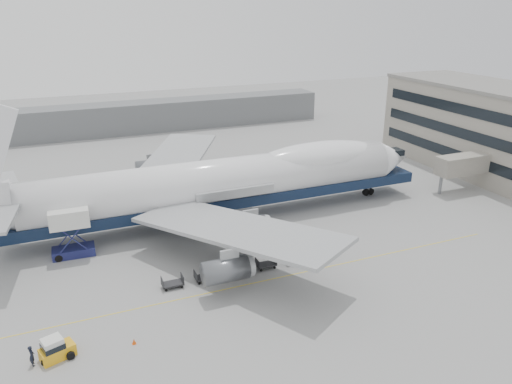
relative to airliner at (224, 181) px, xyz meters
name	(u,v)px	position (x,y,z in m)	size (l,w,h in m)	color
ground	(253,255)	(-0.64, -12.00, -5.62)	(260.00, 260.00, 0.00)	gray
apron_line	(273,279)	(-0.64, -18.00, -5.62)	(60.00, 0.15, 0.01)	gold
hangar	(99,120)	(-10.64, 58.00, -2.12)	(110.00, 8.00, 7.00)	slate
airliner	(224,181)	(0.00, 0.00, 0.00)	(67.00, 55.30, 19.98)	white
catering_truck	(71,230)	(-20.77, -3.48, -2.18)	(5.04, 3.60, 6.09)	navy
baggage_tug	(56,349)	(-23.52, -22.89, -4.71)	(3.15, 2.33, 2.07)	#F0AB16
ground_worker	(32,356)	(-25.40, -23.05, -4.67)	(0.70, 0.46, 1.91)	black
traffic_cone	(134,341)	(-17.01, -23.51, -5.37)	(0.36, 0.36, 0.54)	#D64A0B
dolly_0	(173,283)	(-11.45, -15.40, -5.09)	(2.30, 1.35, 1.30)	#2D2D30
dolly_1	(205,276)	(-7.78, -15.40, -5.09)	(2.30, 1.35, 1.30)	#2D2D30
dolly_2	(236,270)	(-4.10, -15.40, -5.09)	(2.30, 1.35, 1.30)	#2D2D30
dolly_3	(266,264)	(-0.42, -15.40, -5.09)	(2.30, 1.35, 1.30)	#2D2D30
dolly_4	(294,258)	(3.26, -15.40, -5.09)	(2.30, 1.35, 1.30)	#2D2D30
dolly_5	(321,252)	(6.94, -15.40, -5.09)	(2.30, 1.35, 1.30)	#2D2D30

